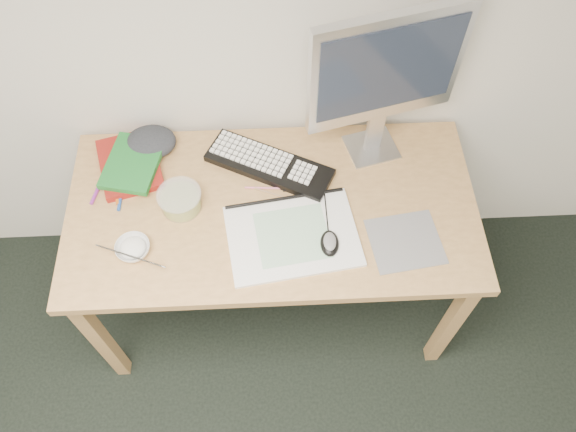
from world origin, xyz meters
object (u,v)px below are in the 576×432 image
at_px(sketchpad, 293,236).
at_px(keyboard, 269,165).
at_px(desk, 273,219).
at_px(rice_bowl, 133,249).
at_px(monitor, 386,73).

relative_size(sketchpad, keyboard, 0.94).
relative_size(desk, keyboard, 3.10).
distance_m(keyboard, rice_bowl, 0.55).
height_order(desk, rice_bowl, rice_bowl).
bearing_deg(desk, rice_bowl, -161.45).
bearing_deg(keyboard, desk, -61.36).
distance_m(monitor, rice_bowl, 0.97).
distance_m(desk, monitor, 0.63).
xyz_separation_m(sketchpad, rice_bowl, (-0.52, -0.03, 0.01)).
bearing_deg(rice_bowl, sketchpad, 3.24).
distance_m(desk, keyboard, 0.19).
bearing_deg(monitor, rice_bowl, -168.92).
distance_m(keyboard, monitor, 0.52).
bearing_deg(desk, keyboard, 91.43).
height_order(keyboard, rice_bowl, rice_bowl).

